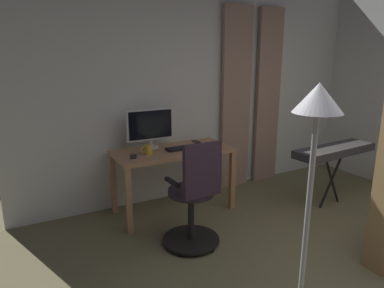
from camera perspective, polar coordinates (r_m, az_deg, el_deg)
back_room_partition at (r=4.49m, az=1.68°, el=9.55°), size 4.87×0.10×2.81m
curtain_left_panel at (r=5.01m, az=12.51°, el=7.53°), size 0.39×0.06×2.43m
curtain_right_panel at (r=4.67m, az=7.34°, el=7.27°), size 0.44×0.06×2.43m
desk at (r=3.93m, az=-3.15°, el=-2.41°), size 1.35×0.63×0.76m
office_chair at (r=3.24m, az=0.43°, el=-9.14°), size 0.56×0.56×1.06m
computer_monitor at (r=3.95m, az=-6.99°, el=3.02°), size 0.57×0.18×0.46m
computer_keyboard at (r=3.92m, az=-1.35°, el=-0.63°), size 0.42×0.13×0.02m
computer_mouse at (r=3.86m, az=2.84°, el=-0.80°), size 0.06×0.10×0.04m
cell_phone_by_monitor at (r=3.66m, az=-9.80°, el=-2.08°), size 0.12×0.16×0.01m
cell_phone_face_up at (r=4.23m, az=0.71°, el=0.39°), size 0.08×0.15×0.01m
mug_tea at (r=3.72m, az=-7.38°, el=-0.96°), size 0.13×0.08×0.10m
piano_keyboard at (r=4.40m, az=22.77°, el=-1.14°), size 1.17×0.40×0.76m
floor_lamp at (r=1.87m, az=19.51°, el=-2.65°), size 0.28×0.28×1.67m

